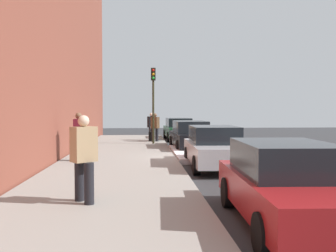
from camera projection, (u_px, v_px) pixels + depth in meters
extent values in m
plane|color=#333335|center=(201.00, 161.00, 15.60)|extent=(56.00, 56.00, 0.00)
cube|color=gray|center=(120.00, 160.00, 15.38)|extent=(28.00, 4.60, 0.15)
cube|color=gold|center=(278.00, 161.00, 15.81)|extent=(28.00, 0.14, 0.01)
cube|color=white|center=(179.00, 153.00, 17.52)|extent=(5.84, 0.56, 0.22)
cylinder|color=black|center=(194.00, 137.00, 25.17)|extent=(0.65, 0.24, 0.64)
cylinder|color=black|center=(169.00, 137.00, 25.02)|extent=(0.65, 0.24, 0.64)
cylinder|color=black|center=(188.00, 134.00, 28.04)|extent=(0.65, 0.24, 0.64)
cylinder|color=black|center=(165.00, 134.00, 27.89)|extent=(0.65, 0.24, 0.64)
cube|color=#1E512D|center=(179.00, 131.00, 26.52)|extent=(4.71, 1.93, 0.64)
cube|color=black|center=(179.00, 122.00, 26.72)|extent=(2.47, 1.66, 0.60)
cylinder|color=black|center=(213.00, 146.00, 18.55)|extent=(0.65, 0.24, 0.64)
cylinder|color=black|center=(179.00, 147.00, 18.38)|extent=(0.65, 0.24, 0.64)
cylinder|color=black|center=(202.00, 141.00, 21.43)|extent=(0.65, 0.24, 0.64)
cylinder|color=black|center=(172.00, 142.00, 21.26)|extent=(0.65, 0.24, 0.64)
cube|color=black|center=(191.00, 139.00, 19.89)|extent=(4.73, 1.97, 0.64)
cube|color=black|center=(190.00, 127.00, 20.10)|extent=(2.48, 1.69, 0.60)
cylinder|color=black|center=(248.00, 165.00, 12.36)|extent=(0.64, 0.23, 0.64)
cylinder|color=black|center=(196.00, 165.00, 12.28)|extent=(0.64, 0.23, 0.64)
cylinder|color=black|center=(230.00, 155.00, 15.14)|extent=(0.64, 0.23, 0.64)
cylinder|color=black|center=(188.00, 155.00, 15.05)|extent=(0.64, 0.23, 0.64)
cube|color=#B7BABF|center=(215.00, 152.00, 13.70)|extent=(4.51, 1.86, 0.64)
cube|color=black|center=(214.00, 134.00, 13.89)|extent=(2.35, 1.63, 0.60)
cylinder|color=black|center=(263.00, 234.00, 5.51)|extent=(0.65, 0.24, 0.64)
cylinder|color=black|center=(304.00, 192.00, 8.34)|extent=(0.65, 0.24, 0.64)
cylinder|color=black|center=(228.00, 192.00, 8.29)|extent=(0.65, 0.24, 0.64)
cube|color=maroon|center=(288.00, 194.00, 6.91)|extent=(4.55, 1.97, 0.64)
cube|color=black|center=(285.00, 158.00, 7.11)|extent=(2.39, 1.69, 0.60)
cylinder|color=black|center=(79.00, 181.00, 8.22)|extent=(0.20, 0.20, 0.87)
cylinder|color=black|center=(89.00, 183.00, 7.92)|extent=(0.20, 0.20, 0.87)
cube|color=tan|center=(84.00, 144.00, 8.04)|extent=(0.56, 0.59, 0.74)
sphere|color=beige|center=(84.00, 121.00, 8.01)|extent=(0.24, 0.24, 0.24)
cylinder|color=black|center=(84.00, 149.00, 14.64)|extent=(0.20, 0.20, 0.87)
cylinder|color=black|center=(74.00, 149.00, 14.63)|extent=(0.20, 0.20, 0.87)
cube|color=maroon|center=(79.00, 129.00, 14.60)|extent=(0.51, 0.34, 0.74)
sphere|color=brown|center=(79.00, 116.00, 14.58)|extent=(0.24, 0.24, 0.24)
cylinder|color=black|center=(153.00, 135.00, 23.26)|extent=(0.19, 0.19, 0.82)
cylinder|color=black|center=(157.00, 135.00, 23.57)|extent=(0.19, 0.19, 0.82)
cube|color=brown|center=(155.00, 123.00, 23.38)|extent=(0.52, 0.55, 0.69)
sphere|color=brown|center=(155.00, 115.00, 23.36)|extent=(0.23, 0.23, 0.23)
cylinder|color=black|center=(153.00, 134.00, 24.17)|extent=(0.19, 0.19, 0.82)
cylinder|color=black|center=(150.00, 134.00, 24.53)|extent=(0.19, 0.19, 0.82)
cube|color=black|center=(151.00, 122.00, 24.32)|extent=(0.44, 0.54, 0.70)
sphere|color=beige|center=(151.00, 115.00, 24.30)|extent=(0.23, 0.23, 0.23)
cylinder|color=#2D2D19|center=(153.00, 112.00, 21.89)|extent=(0.12, 0.12, 3.63)
cube|color=black|center=(153.00, 74.00, 21.79)|extent=(0.26, 0.26, 0.70)
sphere|color=red|center=(153.00, 70.00, 21.63)|extent=(0.14, 0.14, 0.14)
sphere|color=orange|center=(153.00, 74.00, 21.64)|extent=(0.14, 0.14, 0.14)
sphere|color=green|center=(153.00, 78.00, 21.65)|extent=(0.14, 0.14, 0.14)
cube|color=black|center=(150.00, 136.00, 23.83)|extent=(0.34, 0.22, 0.57)
cylinder|color=#4C4C4C|center=(150.00, 129.00, 23.81)|extent=(0.03, 0.03, 0.36)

